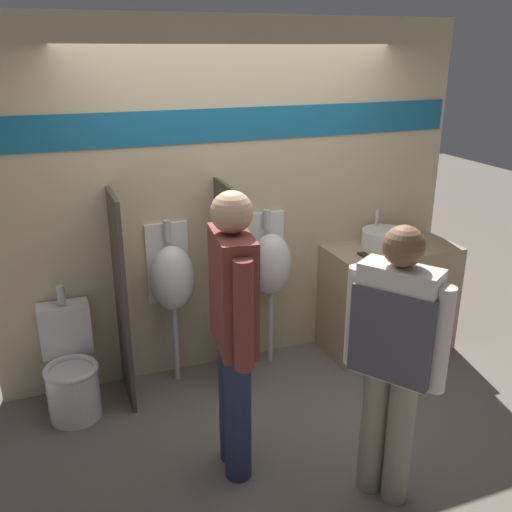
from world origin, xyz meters
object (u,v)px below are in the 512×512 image
urinal_near_counter (172,278)px  toilet (71,372)px  sink_basin (384,238)px  person_with_lanyard (233,326)px  urinal_far (270,264)px  person_in_vest (394,349)px  cell_phone (365,255)px

urinal_near_counter → toilet: size_ratio=1.41×
sink_basin → person_with_lanyard: 1.98m
urinal_near_counter → urinal_far: bearing=0.0°
sink_basin → toilet: 2.66m
toilet → sink_basin: bearing=1.4°
sink_basin → urinal_far: urinal_far is taller
person_in_vest → cell_phone: bearing=-59.6°
urinal_near_counter → person_in_vest: (0.83, -1.65, 0.10)m
cell_phone → person_in_vest: bearing=-115.8°
cell_phone → toilet: bearing=177.5°
urinal_near_counter → urinal_far: same height
person_in_vest → toilet: bearing=13.5°
cell_phone → toilet: cell_phone is taller
person_in_vest → person_with_lanyard: (-0.73, 0.52, 0.02)m
sink_basin → urinal_far: (-0.99, 0.08, -0.13)m
cell_phone → toilet: 2.38m
sink_basin → urinal_far: bearing=175.2°
cell_phone → person_with_lanyard: person_with_lanyard is taller
toilet → person_with_lanyard: (0.89, -0.98, 0.66)m
urinal_near_counter → person_in_vest: size_ratio=0.78×
person_with_lanyard → sink_basin: bearing=-51.4°
sink_basin → toilet: size_ratio=0.41×
person_in_vest → person_with_lanyard: 0.90m
urinal_far → person_in_vest: 1.65m
urinal_far → person_with_lanyard: person_with_lanyard is taller
urinal_near_counter → urinal_far: 0.79m
urinal_near_counter → person_with_lanyard: size_ratio=0.72×
urinal_near_counter → person_with_lanyard: 1.13m
urinal_far → person_in_vest: bearing=-88.7°
person_with_lanyard → toilet: bearing=49.2°
cell_phone → urinal_far: urinal_far is taller
urinal_far → person_with_lanyard: 1.33m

